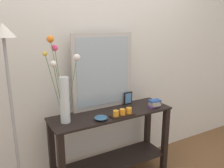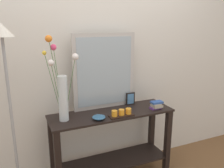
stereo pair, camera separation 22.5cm
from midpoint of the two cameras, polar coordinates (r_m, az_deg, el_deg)
The scene contains 9 objects.
wall_back at distance 2.47m, azimuth -6.27°, elevation 7.73°, with size 6.40×0.08×2.70m, color silver.
console_table at distance 2.47m, azimuth -2.68°, elevation -13.55°, with size 1.25×0.39×0.78m.
mirror_leaning at distance 2.36m, azimuth -4.91°, elevation 3.02°, with size 0.66×0.03×0.78m.
tall_vase_left at distance 2.08m, azimuth -14.92°, elevation -1.72°, with size 0.30×0.16×0.77m.
candle_tray at distance 2.24m, azimuth -0.29°, elevation -7.18°, with size 0.24×0.09×0.07m.
picture_frame_small at distance 2.54m, azimuth 1.45°, elevation -3.54°, with size 0.10×0.01×0.14m.
decorative_bowl at distance 2.16m, azimuth -5.77°, elevation -8.29°, with size 0.12×0.12×0.04m.
book_stack at distance 2.48m, azimuth 7.85°, elevation -4.81°, with size 0.13×0.09×0.08m.
floor_lamp at distance 1.96m, azimuth -26.79°, elevation -2.67°, with size 0.24×0.24×1.65m.
Camera 1 is at (-1.08, -1.89, 1.65)m, focal length 37.20 mm.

